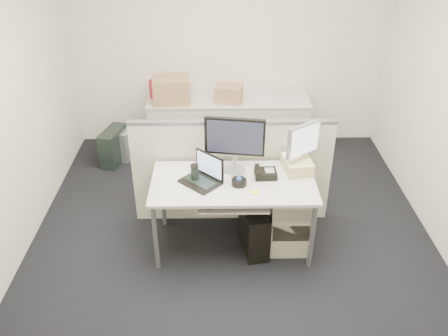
{
  "coord_description": "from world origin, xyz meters",
  "views": [
    {
      "loc": [
        -0.13,
        -3.62,
        3.07
      ],
      "look_at": [
        -0.08,
        0.15,
        0.78
      ],
      "focal_mm": 38.0,
      "sensor_mm": 36.0,
      "label": 1
    }
  ],
  "objects_px": {
    "monitor_main": "(235,146)",
    "desk_phone": "(265,174)",
    "laptop": "(200,171)",
    "desk": "(233,188)"
  },
  "relations": [
    {
      "from": "laptop",
      "to": "desk_phone",
      "type": "height_order",
      "value": "laptop"
    },
    {
      "from": "monitor_main",
      "to": "desk_phone",
      "type": "height_order",
      "value": "monitor_main"
    },
    {
      "from": "desk",
      "to": "desk_phone",
      "type": "relative_size",
      "value": 7.46
    },
    {
      "from": "monitor_main",
      "to": "desk_phone",
      "type": "distance_m",
      "value": 0.39
    },
    {
      "from": "monitor_main",
      "to": "laptop",
      "type": "height_order",
      "value": "monitor_main"
    },
    {
      "from": "laptop",
      "to": "desk",
      "type": "bearing_deg",
      "value": 46.98
    },
    {
      "from": "desk",
      "to": "desk_phone",
      "type": "xyz_separation_m",
      "value": [
        0.3,
        0.08,
        0.1
      ]
    },
    {
      "from": "desk_phone",
      "to": "desk",
      "type": "bearing_deg",
      "value": -167.07
    },
    {
      "from": "desk",
      "to": "monitor_main",
      "type": "distance_m",
      "value": 0.39
    },
    {
      "from": "monitor_main",
      "to": "desk",
      "type": "bearing_deg",
      "value": -86.01
    }
  ]
}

